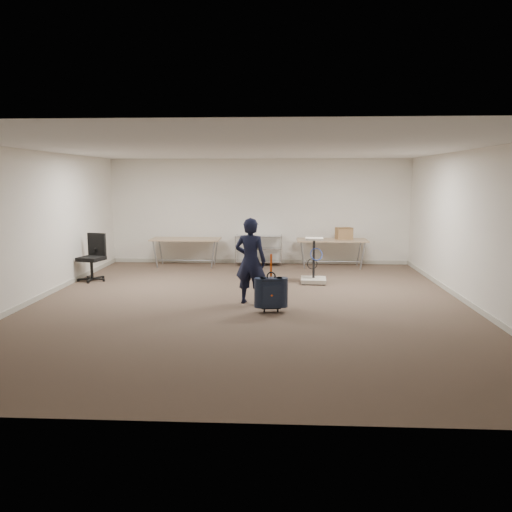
{
  "coord_description": "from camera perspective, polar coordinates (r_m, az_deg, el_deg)",
  "views": [
    {
      "loc": [
        0.59,
        -8.88,
        2.28
      ],
      "look_at": [
        0.12,
        0.3,
        0.85
      ],
      "focal_mm": 35.0,
      "sensor_mm": 36.0,
      "label": 1
    }
  ],
  "objects": [
    {
      "name": "wire_shelf",
      "position": [
        13.22,
        0.32,
        0.85
      ],
      "size": [
        1.22,
        0.47,
        0.8
      ],
      "color": "silver",
      "rests_on": "ground"
    },
    {
      "name": "suitcase",
      "position": [
        8.56,
        1.73,
        -4.22
      ],
      "size": [
        0.39,
        0.26,
        1.01
      ],
      "color": "#151E31",
      "rests_on": "ground"
    },
    {
      "name": "person",
      "position": [
        9.09,
        -0.64,
        -0.58
      ],
      "size": [
        0.65,
        0.5,
        1.59
      ],
      "primitive_type": "imported",
      "rotation": [
        0.0,
        0.0,
        2.92
      ],
      "color": "black",
      "rests_on": "ground"
    },
    {
      "name": "office_chair",
      "position": [
        11.84,
        -18.15,
        -1.13
      ],
      "size": [
        0.64,
        0.64,
        1.06
      ],
      "color": "black",
      "rests_on": "ground"
    },
    {
      "name": "folding_table_left",
      "position": [
        13.17,
        -8.02,
        1.77
      ],
      "size": [
        1.8,
        0.75,
        0.73
      ],
      "color": "#9A815E",
      "rests_on": "ground"
    },
    {
      "name": "ground",
      "position": [
        9.19,
        -0.88,
        -5.52
      ],
      "size": [
        9.0,
        9.0,
        0.0
      ],
      "primitive_type": "plane",
      "color": "#4F3C30",
      "rests_on": "ground"
    },
    {
      "name": "room_shell",
      "position": [
        10.52,
        -0.38,
        -3.39
      ],
      "size": [
        8.0,
        9.0,
        9.0
      ],
      "color": "silver",
      "rests_on": "ground"
    },
    {
      "name": "equipment_cart",
      "position": [
        11.04,
        6.6,
        -1.74
      ],
      "size": [
        0.57,
        0.57,
        1.0
      ],
      "color": "silver",
      "rests_on": "ground"
    },
    {
      "name": "cardboard_box",
      "position": [
        13.09,
        10.02,
        2.57
      ],
      "size": [
        0.45,
        0.37,
        0.3
      ],
      "primitive_type": "cube",
      "rotation": [
        0.0,
        0.0,
        0.19
      ],
      "color": "#926444",
      "rests_on": "folding_table_right"
    },
    {
      "name": "folding_table_right",
      "position": [
        13.0,
        8.67,
        1.66
      ],
      "size": [
        1.8,
        0.75,
        0.73
      ],
      "color": "#9A815E",
      "rests_on": "ground"
    }
  ]
}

